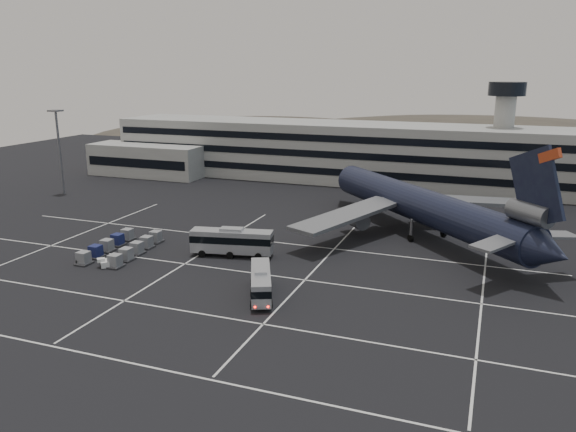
% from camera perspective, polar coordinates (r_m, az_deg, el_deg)
% --- Properties ---
extents(ground, '(260.00, 260.00, 0.00)m').
position_cam_1_polar(ground, '(75.10, -8.04, -6.33)').
color(ground, black).
rests_on(ground, ground).
extents(lane_markings, '(90.00, 55.62, 0.01)m').
position_cam_1_polar(lane_markings, '(75.27, -7.14, -6.25)').
color(lane_markings, silver).
rests_on(lane_markings, ground).
extents(terminal, '(125.00, 26.00, 24.00)m').
position_cam_1_polar(terminal, '(138.95, 4.87, 6.47)').
color(terminal, gray).
rests_on(terminal, ground).
extents(hills, '(352.00, 180.00, 44.00)m').
position_cam_1_polar(hills, '(235.10, 16.36, 4.65)').
color(hills, '#38332B').
rests_on(hills, ground).
extents(lightpole_left, '(2.40, 2.40, 18.28)m').
position_cam_1_polar(lightpole_left, '(132.04, -22.29, 7.14)').
color(lightpole_left, slate).
rests_on(lightpole_left, ground).
extents(trijet_main, '(43.54, 45.69, 18.08)m').
position_cam_1_polar(trijet_main, '(93.69, 13.60, 1.02)').
color(trijet_main, black).
rests_on(trijet_main, ground).
extents(bus_near, '(6.25, 10.19, 3.57)m').
position_cam_1_polar(bus_near, '(68.30, -2.78, -6.63)').
color(bus_near, '#9FA2A7').
rests_on(bus_near, ground).
extents(bus_far, '(12.41, 5.18, 4.27)m').
position_cam_1_polar(bus_far, '(82.93, -5.73, -2.50)').
color(bus_far, '#9FA2A7').
rests_on(bus_far, ground).
extents(tug_b, '(2.28, 2.35, 1.32)m').
position_cam_1_polar(tug_b, '(82.49, -18.12, -4.56)').
color(tug_b, silver).
rests_on(tug_b, ground).
extents(uld_cluster, '(8.35, 14.85, 1.85)m').
position_cam_1_polar(uld_cluster, '(87.94, -16.52, -3.02)').
color(uld_cluster, '#2D2D30').
rests_on(uld_cluster, ground).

